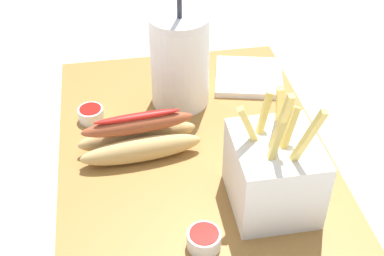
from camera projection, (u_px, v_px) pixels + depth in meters
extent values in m
cube|color=silver|center=(192.00, 162.00, 0.73)|extent=(2.40, 2.40, 0.02)
cube|color=olive|center=(192.00, 151.00, 0.72)|extent=(0.48, 0.36, 0.02)
cylinder|color=white|center=(179.00, 63.00, 0.75)|extent=(0.08, 0.08, 0.13)
cylinder|color=white|center=(178.00, 19.00, 0.71)|extent=(0.08, 0.08, 0.01)
cube|color=white|center=(273.00, 173.00, 0.61)|extent=(0.11, 0.10, 0.09)
cube|color=#E5C660|center=(261.00, 124.00, 0.59)|extent=(0.03, 0.03, 0.07)
cube|color=#E5C660|center=(289.00, 131.00, 0.57)|extent=(0.02, 0.02, 0.05)
cube|color=#E5C660|center=(278.00, 136.00, 0.55)|extent=(0.02, 0.03, 0.07)
cube|color=#E5C660|center=(250.00, 129.00, 0.57)|extent=(0.02, 0.03, 0.07)
cube|color=#E5C660|center=(306.00, 141.00, 0.53)|extent=(0.03, 0.03, 0.09)
cube|color=#E5C660|center=(279.00, 109.00, 0.59)|extent=(0.03, 0.02, 0.08)
cube|color=#E5C660|center=(280.00, 127.00, 0.55)|extent=(0.02, 0.01, 0.09)
ellipsoid|color=tan|center=(141.00, 150.00, 0.68)|extent=(0.04, 0.16, 0.03)
ellipsoid|color=tan|center=(138.00, 136.00, 0.70)|extent=(0.04, 0.16, 0.03)
ellipsoid|color=#994728|center=(138.00, 126.00, 0.67)|extent=(0.04, 0.15, 0.02)
ellipsoid|color=red|center=(137.00, 118.00, 0.67)|extent=(0.02, 0.11, 0.01)
cylinder|color=white|center=(204.00, 240.00, 0.58)|extent=(0.04, 0.04, 0.02)
cylinder|color=#B2140F|center=(204.00, 235.00, 0.57)|extent=(0.03, 0.03, 0.01)
cylinder|color=white|center=(91.00, 114.00, 0.75)|extent=(0.04, 0.04, 0.02)
cylinder|color=#B2140F|center=(90.00, 110.00, 0.75)|extent=(0.03, 0.03, 0.01)
cube|color=white|center=(249.00, 77.00, 0.84)|extent=(0.13, 0.13, 0.01)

